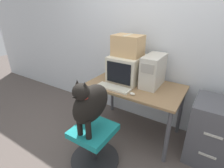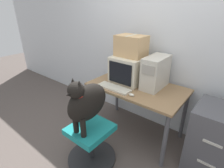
# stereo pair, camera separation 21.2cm
# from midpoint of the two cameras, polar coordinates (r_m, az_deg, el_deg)

# --- Properties ---
(ground_plane) EXTENTS (12.00, 12.00, 0.00)m
(ground_plane) POSITION_cam_midpoint_polar(r_m,az_deg,el_deg) (2.51, 5.05, -19.47)
(ground_plane) COLOR #564C47
(wall_back) EXTENTS (8.00, 0.05, 2.60)m
(wall_back) POSITION_cam_midpoint_polar(r_m,az_deg,el_deg) (2.57, 16.59, 13.70)
(wall_back) COLOR silver
(wall_back) RESTS_ON ground_plane
(desk) EXTENTS (1.24, 0.74, 0.75)m
(desk) POSITION_cam_midpoint_polar(r_m,az_deg,el_deg) (2.39, 10.62, -2.81)
(desk) COLOR olive
(desk) RESTS_ON ground_plane
(crt_monitor) EXTENTS (0.43, 0.48, 0.36)m
(crt_monitor) POSITION_cam_midpoint_polar(r_m,az_deg,el_deg) (2.44, 8.39, 4.91)
(crt_monitor) COLOR beige
(crt_monitor) RESTS_ON desk
(pc_tower) EXTENTS (0.22, 0.44, 0.41)m
(pc_tower) POSITION_cam_midpoint_polar(r_m,az_deg,el_deg) (2.30, 16.63, 3.61)
(pc_tower) COLOR beige
(pc_tower) RESTS_ON desk
(keyboard) EXTENTS (0.45, 0.15, 0.03)m
(keyboard) POSITION_cam_midpoint_polar(r_m,az_deg,el_deg) (2.24, 3.36, -1.29)
(keyboard) COLOR beige
(keyboard) RESTS_ON desk
(computer_mouse) EXTENTS (0.07, 0.05, 0.03)m
(computer_mouse) POSITION_cam_midpoint_polar(r_m,az_deg,el_deg) (2.09, 9.31, -3.56)
(computer_mouse) COLOR beige
(computer_mouse) RESTS_ON desk
(office_chair) EXTENTS (0.58, 0.58, 0.48)m
(office_chair) POSITION_cam_midpoint_polar(r_m,az_deg,el_deg) (2.18, -3.93, -19.03)
(office_chair) COLOR #262628
(office_chair) RESTS_ON ground_plane
(dog) EXTENTS (0.21, 0.51, 0.63)m
(dog) POSITION_cam_midpoint_polar(r_m,az_deg,el_deg) (1.81, -5.05, -5.94)
(dog) COLOR black
(dog) RESTS_ON office_chair
(filing_cabinet) EXTENTS (0.50, 0.52, 0.77)m
(filing_cabinet) POSITION_cam_midpoint_polar(r_m,az_deg,el_deg) (2.35, 32.87, -15.14)
(filing_cabinet) COLOR #4C4C51
(filing_cabinet) RESTS_ON ground_plane
(cardboard_box) EXTENTS (0.38, 0.28, 0.28)m
(cardboard_box) POSITION_cam_midpoint_polar(r_m,az_deg,el_deg) (2.36, 8.91, 12.15)
(cardboard_box) COLOR tan
(cardboard_box) RESTS_ON crt_monitor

